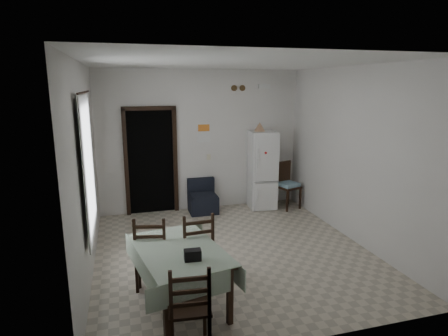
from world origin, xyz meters
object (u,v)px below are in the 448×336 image
at_px(navy_seat, 203,196).
at_px(dining_chair_far_left, 152,250).
at_px(dining_chair_near_head, 189,306).
at_px(dining_table, 180,277).
at_px(corner_chair, 288,186).
at_px(dining_chair_far_right, 195,246).
at_px(fridge, 262,170).

bearing_deg(navy_seat, dining_chair_far_left, -115.00).
distance_m(navy_seat, dining_chair_near_head, 4.10).
distance_m(navy_seat, dining_chair_far_left, 2.92).
bearing_deg(dining_table, corner_chair, 35.67).
relative_size(dining_chair_far_left, dining_chair_near_head, 1.03).
bearing_deg(dining_chair_near_head, dining_chair_far_right, -98.93).
bearing_deg(dining_chair_near_head, corner_chair, -121.78).
bearing_deg(dining_chair_near_head, fridge, -114.97).
xyz_separation_m(dining_table, dining_chair_near_head, (-0.03, -0.80, 0.12)).
relative_size(fridge, dining_chair_far_right, 1.64).
height_order(dining_chair_far_left, dining_chair_near_head, dining_chair_far_left).
bearing_deg(corner_chair, dining_table, -150.78).
bearing_deg(dining_chair_far_left, navy_seat, -102.33).
bearing_deg(dining_table, navy_seat, 61.75).
height_order(corner_chair, dining_chair_far_left, same).
height_order(dining_chair_far_left, dining_chair_far_right, dining_chair_far_right).
relative_size(fridge, dining_table, 1.19).
bearing_deg(dining_chair_far_left, dining_table, 129.37).
bearing_deg(dining_chair_far_left, corner_chair, -128.56).
distance_m(dining_table, dining_chair_far_left, 0.62).
bearing_deg(dining_chair_far_right, dining_table, 56.00).
height_order(fridge, navy_seat, fridge).
height_order(navy_seat, dining_chair_far_right, dining_chair_far_right).
height_order(dining_table, dining_chair_near_head, dining_chair_near_head).
xyz_separation_m(fridge, dining_chair_far_right, (-1.98, -2.68, -0.32)).
height_order(fridge, dining_chair_far_left, fridge).
relative_size(dining_table, dining_chair_far_left, 1.40).
xyz_separation_m(navy_seat, dining_chair_near_head, (-1.02, -3.97, 0.14)).
height_order(navy_seat, corner_chair, corner_chair).
distance_m(navy_seat, dining_chair_far_right, 2.77).
distance_m(corner_chair, dining_chair_far_left, 3.90).
bearing_deg(navy_seat, fridge, 0.43).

